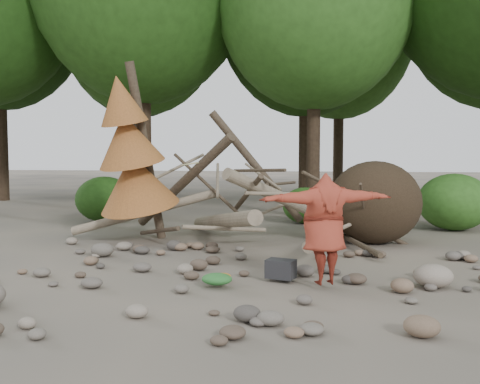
# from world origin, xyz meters

# --- Properties ---
(ground) EXTENTS (120.00, 120.00, 0.00)m
(ground) POSITION_xyz_m (0.00, 0.00, 0.00)
(ground) COLOR #514C44
(ground) RESTS_ON ground
(deadfall_pile) EXTENTS (8.55, 5.24, 3.30)m
(deadfall_pile) POSITION_xyz_m (2.02, 4.24, 0.95)
(deadfall_pile) COLOR #332619
(deadfall_pile) RESTS_ON ground
(dead_conifer) EXTENTS (2.06, 2.16, 4.35)m
(dead_conifer) POSITION_xyz_m (-3.12, 3.37, 2.11)
(dead_conifer) COLOR #4C3F30
(dead_conifer) RESTS_ON ground
(bush_left) EXTENTS (1.80, 1.80, 1.44)m
(bush_left) POSITION_xyz_m (-5.50, 7.20, 0.72)
(bush_left) COLOR #1F4712
(bush_left) RESTS_ON ground
(bush_mid) EXTENTS (1.40, 1.40, 1.12)m
(bush_mid) POSITION_xyz_m (0.80, 7.80, 0.56)
(bush_mid) COLOR #29591A
(bush_mid) RESTS_ON ground
(bush_right) EXTENTS (2.00, 2.00, 1.60)m
(bush_right) POSITION_xyz_m (5.00, 7.00, 0.80)
(bush_right) COLOR #336A21
(bush_right) RESTS_ON ground
(frisbee_thrower) EXTENTS (3.53, 1.35, 1.93)m
(frisbee_thrower) POSITION_xyz_m (1.45, -0.25, 0.96)
(frisbee_thrower) COLOR maroon
(frisbee_thrower) RESTS_ON ground
(backpack) EXTENTS (0.53, 0.43, 0.31)m
(backpack) POSITION_xyz_m (0.74, 0.10, 0.16)
(backpack) COLOR black
(backpack) RESTS_ON ground
(cloth_green) EXTENTS (0.49, 0.41, 0.19)m
(cloth_green) POSITION_xyz_m (-0.23, -0.49, 0.09)
(cloth_green) COLOR #2A692C
(cloth_green) RESTS_ON ground
(cloth_orange) EXTENTS (0.28, 0.23, 0.10)m
(cloth_orange) POSITION_xyz_m (-0.22, -0.10, 0.05)
(cloth_orange) COLOR #C27421
(cloth_orange) RESTS_ON ground
(boulder_front_right) EXTENTS (0.43, 0.38, 0.26)m
(boulder_front_right) POSITION_xyz_m (2.60, -2.36, 0.13)
(boulder_front_right) COLOR brown
(boulder_front_right) RESTS_ON ground
(boulder_mid_right) EXTENTS (0.62, 0.56, 0.37)m
(boulder_mid_right) POSITION_xyz_m (3.18, 0.10, 0.19)
(boulder_mid_right) COLOR gray
(boulder_mid_right) RESTS_ON ground
(boulder_mid_left) EXTENTS (0.48, 0.43, 0.29)m
(boulder_mid_left) POSITION_xyz_m (-3.14, 1.69, 0.14)
(boulder_mid_left) COLOR #665F55
(boulder_mid_left) RESTS_ON ground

